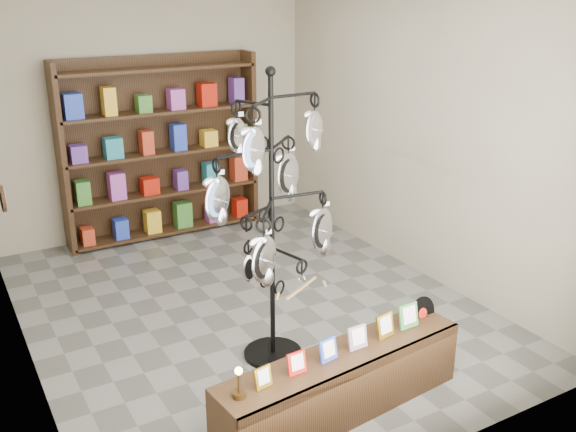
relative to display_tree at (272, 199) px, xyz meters
name	(u,v)px	position (x,y,z in m)	size (l,w,h in m)	color
ground	(248,306)	(0.21, 0.91, -1.39)	(5.00, 5.00, 0.00)	slate
room_envelope	(243,119)	(0.21, 0.91, 0.46)	(5.00, 5.00, 5.00)	#ABA18A
display_tree	(272,199)	(0.00, 0.00, 0.00)	(1.33, 1.33, 2.41)	black
front_shelf	(342,383)	(0.06, -0.93, -1.15)	(2.03, 0.62, 0.71)	black
back_shelving	(162,154)	(0.21, 3.20, -0.36)	(2.42, 0.36, 2.20)	black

